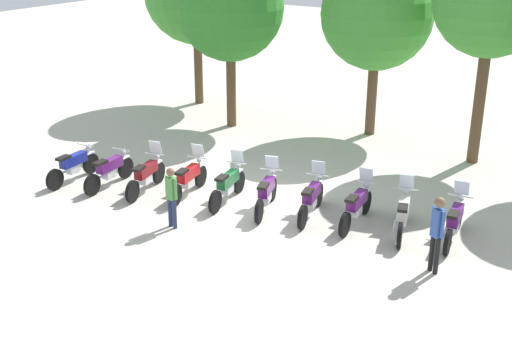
# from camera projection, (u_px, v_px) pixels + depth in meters

# --- Properties ---
(ground_plane) EXTENTS (80.00, 80.00, 0.00)m
(ground_plane) POSITION_uv_depth(u_px,v_px,m) (246.00, 206.00, 18.11)
(ground_plane) COLOR #BCB7A8
(motorcycle_0) EXTENTS (0.62, 2.19, 0.99)m
(motorcycle_0) POSITION_uv_depth(u_px,v_px,m) (73.00, 165.00, 19.71)
(motorcycle_0) COLOR black
(motorcycle_0) RESTS_ON ground_plane
(motorcycle_1) EXTENTS (0.62, 2.19, 0.99)m
(motorcycle_1) POSITION_uv_depth(u_px,v_px,m) (110.00, 170.00, 19.33)
(motorcycle_1) COLOR black
(motorcycle_1) RESTS_ON ground_plane
(motorcycle_2) EXTENTS (0.72, 2.16, 1.37)m
(motorcycle_2) POSITION_uv_depth(u_px,v_px,m) (146.00, 175.00, 18.93)
(motorcycle_2) COLOR black
(motorcycle_2) RESTS_ON ground_plane
(motorcycle_3) EXTENTS (0.65, 2.17, 1.37)m
(motorcycle_3) POSITION_uv_depth(u_px,v_px,m) (189.00, 178.00, 18.67)
(motorcycle_3) COLOR black
(motorcycle_3) RESTS_ON ground_plane
(motorcycle_4) EXTENTS (0.63, 2.18, 1.37)m
(motorcycle_4) POSITION_uv_depth(u_px,v_px,m) (228.00, 185.00, 18.24)
(motorcycle_4) COLOR black
(motorcycle_4) RESTS_ON ground_plane
(motorcycle_5) EXTENTS (0.87, 2.12, 1.37)m
(motorcycle_5) POSITION_uv_depth(u_px,v_px,m) (266.00, 192.00, 17.71)
(motorcycle_5) COLOR black
(motorcycle_5) RESTS_ON ground_plane
(motorcycle_6) EXTENTS (0.71, 2.16, 1.37)m
(motorcycle_6) POSITION_uv_depth(u_px,v_px,m) (311.00, 198.00, 17.35)
(motorcycle_6) COLOR black
(motorcycle_6) RESTS_ON ground_plane
(motorcycle_7) EXTENTS (0.62, 2.19, 1.37)m
(motorcycle_7) POSITION_uv_depth(u_px,v_px,m) (357.00, 206.00, 16.90)
(motorcycle_7) COLOR black
(motorcycle_7) RESTS_ON ground_plane
(motorcycle_8) EXTENTS (0.82, 2.13, 1.37)m
(motorcycle_8) POSITION_uv_depth(u_px,v_px,m) (403.00, 214.00, 16.41)
(motorcycle_8) COLOR black
(motorcycle_8) RESTS_ON ground_plane
(motorcycle_9) EXTENTS (0.62, 2.19, 1.37)m
(motorcycle_9) POSITION_uv_depth(u_px,v_px,m) (455.00, 221.00, 16.04)
(motorcycle_9) COLOR black
(motorcycle_9) RESTS_ON ground_plane
(person_0) EXTENTS (0.41, 0.25, 1.62)m
(person_0) POSITION_uv_depth(u_px,v_px,m) (171.00, 193.00, 16.57)
(person_0) COLOR #232D4C
(person_0) RESTS_ON ground_plane
(person_1) EXTENTS (0.38, 0.33, 1.82)m
(person_1) POSITION_uv_depth(u_px,v_px,m) (437.00, 228.00, 14.37)
(person_1) COLOR black
(person_1) RESTS_ON ground_plane
(tree_1) EXTENTS (3.91, 3.91, 6.41)m
(tree_1) POSITION_uv_depth(u_px,v_px,m) (230.00, 7.00, 23.62)
(tree_1) COLOR brown
(tree_1) RESTS_ON ground_plane
(tree_2) EXTENTS (3.91, 3.91, 6.30)m
(tree_2) POSITION_uv_depth(u_px,v_px,m) (377.00, 14.00, 22.70)
(tree_2) COLOR brown
(tree_2) RESTS_ON ground_plane
(tree_3) EXTENTS (3.55, 3.55, 6.96)m
(tree_3) POSITION_uv_depth(u_px,v_px,m) (492.00, 0.00, 19.61)
(tree_3) COLOR brown
(tree_3) RESTS_ON ground_plane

